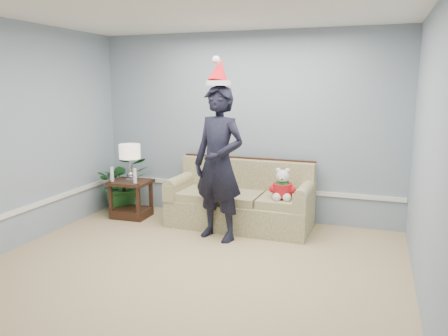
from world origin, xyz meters
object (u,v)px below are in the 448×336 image
Objects in this scene: sofa at (241,203)px; side_table at (131,203)px; houseplant at (124,183)px; man at (219,164)px; teddy_bear at (282,188)px; table_lamp at (130,153)px.

sofa is 1.68m from side_table.
side_table is at bearing -42.99° from houseplant.
man is at bearing -15.61° from side_table.
man is (1.85, -0.71, 0.54)m from houseplant.
man reaches higher than teddy_bear.
table_lamp is (-1.65, -0.19, 0.65)m from sofa.
table_lamp is 1.60m from man.
table_lamp is at bearing -31.77° from side_table.
man is at bearing -15.45° from table_lamp.
man reaches higher than table_lamp.
side_table is (-1.66, -0.18, -0.11)m from sofa.
table_lamp is at bearing -42.57° from houseplant.
side_table is at bearing -178.81° from man.
side_table is at bearing 170.81° from teddy_bear.
teddy_bear is (0.73, 0.41, -0.34)m from man.
teddy_bear reaches higher than houseplant.
table_lamp is 1.31× the size of teddy_bear.
side_table is 1.41× the size of teddy_bear.
side_table is 1.78m from man.
side_table is 1.08× the size of table_lamp.
table_lamp is 2.30m from teddy_bear.
table_lamp is 0.28× the size of man.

